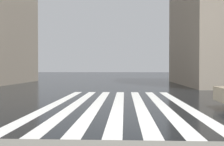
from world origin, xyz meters
name	(u,v)px	position (x,y,z in m)	size (l,w,h in m)	color
ground_plane	(148,121)	(0.00, 0.00, 0.00)	(220.00, 220.00, 0.00)	black
zebra_crossing	(118,104)	(4.00, 1.06, 0.00)	(13.00, 6.50, 0.01)	silver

